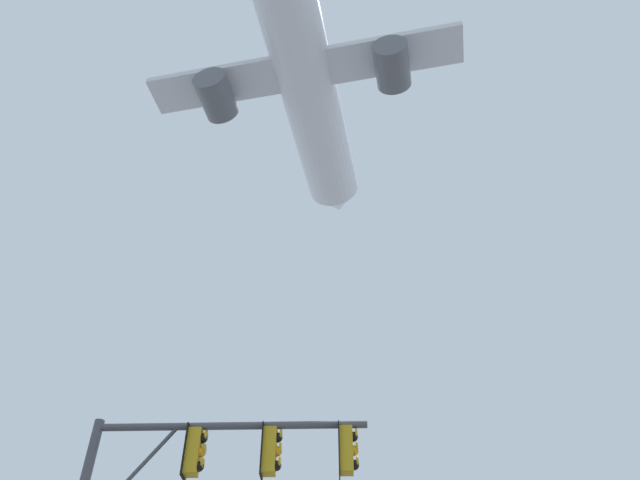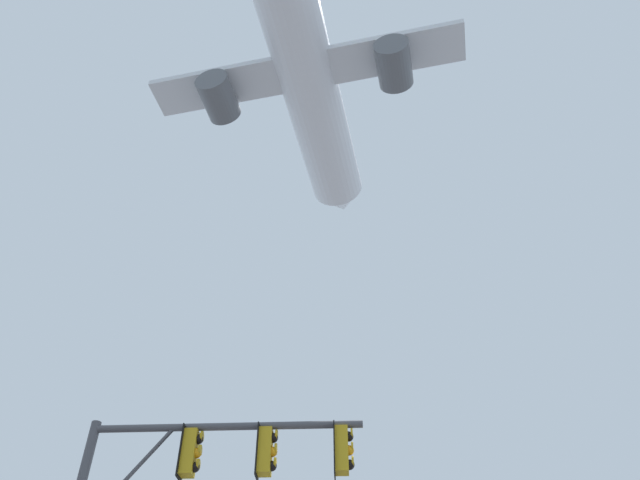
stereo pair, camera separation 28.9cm
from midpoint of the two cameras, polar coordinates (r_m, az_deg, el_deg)
name	(u,v)px [view 1 (the left image)]	position (r m, az deg, el deg)	size (l,w,h in m)	color
airplane	(305,74)	(45.77, -1.67, 15.51)	(23.07, 29.86, 8.13)	white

